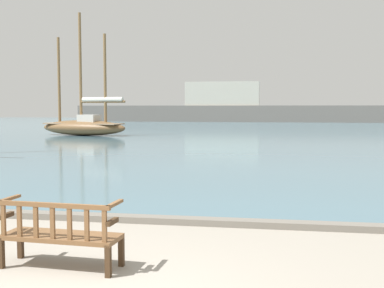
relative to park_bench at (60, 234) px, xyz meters
The scene contains 5 objects.
harbor_water 42.82m from the park_bench, 89.13° to the left, with size 100.00×80.00×0.08m, color slate.
quay_edge_kerb 2.77m from the park_bench, 76.28° to the left, with size 40.00×0.30×0.12m, color slate.
park_bench is the anchor object (origin of this frame).
sailboat_centre_channel 29.29m from the park_bench, 111.42° to the left, with size 7.15×3.45×8.81m.
far_breakwater 60.96m from the park_bench, 90.23° to the left, with size 50.91×2.40×5.63m.
Camera 1 is at (2.12, -4.73, 2.15)m, focal length 45.00 mm.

